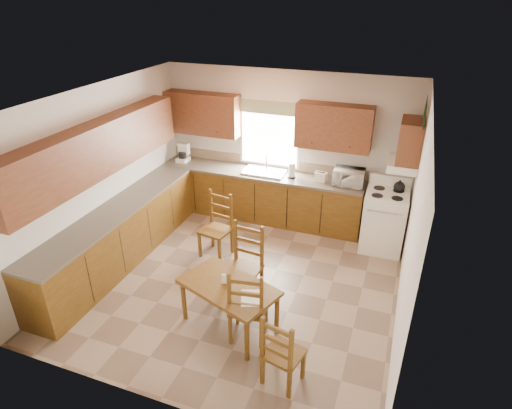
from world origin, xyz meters
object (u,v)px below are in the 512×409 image
(chair_near_left, at_px, (249,302))
(chair_far_left, at_px, (215,227))
(stove, at_px, (384,221))
(chair_near_right, at_px, (284,349))
(microwave, at_px, (349,177))
(chair_far_right, at_px, (243,265))
(dining_table, at_px, (229,306))

(chair_near_left, xyz_separation_m, chair_far_left, (-1.15, 1.52, 0.00))
(chair_near_left, bearing_deg, chair_far_left, -61.95)
(stove, xyz_separation_m, chair_near_right, (-0.74, -3.19, -0.02))
(microwave, bearing_deg, stove, -24.33)
(chair_near_left, bearing_deg, stove, -125.83)
(stove, height_order, microwave, microwave)
(chair_far_right, bearing_deg, dining_table, -80.10)
(microwave, distance_m, dining_table, 3.14)
(chair_far_right, bearing_deg, microwave, 71.60)
(dining_table, relative_size, chair_far_right, 1.10)
(dining_table, xyz_separation_m, chair_near_right, (0.89, -0.59, 0.15))
(microwave, bearing_deg, chair_far_left, -142.33)
(microwave, relative_size, chair_near_right, 0.50)
(microwave, height_order, chair_near_left, microwave)
(chair_near_left, bearing_deg, microwave, -111.95)
(microwave, relative_size, chair_far_right, 0.43)
(chair_far_right, bearing_deg, stove, 55.46)
(chair_far_right, bearing_deg, chair_far_left, 138.54)
(microwave, relative_size, chair_far_left, 0.45)
(chair_near_right, bearing_deg, dining_table, -20.36)
(stove, bearing_deg, dining_table, -122.98)
(chair_near_left, distance_m, chair_far_right, 0.74)
(stove, distance_m, chair_far_left, 2.75)
(chair_near_right, relative_size, chair_far_left, 0.89)
(microwave, height_order, dining_table, microwave)
(stove, distance_m, chair_near_left, 2.99)
(chair_near_right, bearing_deg, chair_near_left, -27.49)
(chair_near_left, xyz_separation_m, chair_far_right, (-0.34, 0.65, 0.03))
(dining_table, distance_m, chair_near_left, 0.36)
(dining_table, bearing_deg, chair_far_right, 114.46)
(microwave, height_order, chair_far_right, microwave)
(microwave, xyz_separation_m, dining_table, (-0.96, -2.89, -0.74))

